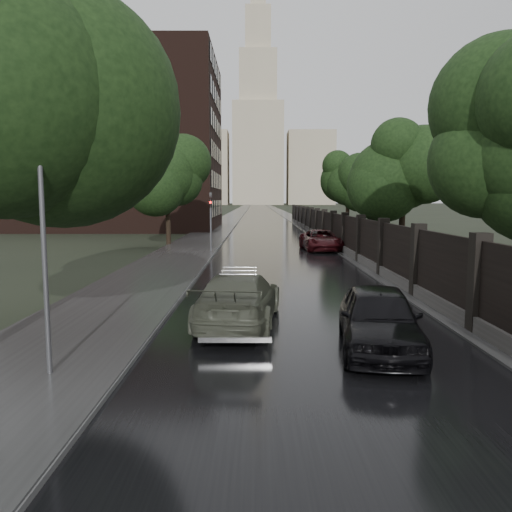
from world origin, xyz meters
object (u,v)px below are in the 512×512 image
(tree_right_b, at_px, (404,176))
(volga_sedan, at_px, (239,298))
(traffic_light, at_px, (211,217))
(tree_left_far, at_px, (167,177))
(tree_right_c, at_px, (348,184))
(car_right_near, at_px, (379,319))
(car_right_far, at_px, (321,240))
(lamp_post, at_px, (44,247))

(tree_right_b, height_order, volga_sedan, tree_right_b)
(traffic_light, bearing_deg, tree_left_far, 126.47)
(tree_right_c, xyz_separation_m, volga_sedan, (-9.30, -34.02, -4.20))
(tree_right_b, distance_m, volga_sedan, 18.99)
(car_right_near, bearing_deg, tree_left_far, 117.64)
(traffic_light, bearing_deg, volga_sedan, -82.51)
(traffic_light, distance_m, car_right_far, 7.87)
(tree_right_c, relative_size, car_right_far, 1.35)
(volga_sedan, bearing_deg, lamp_post, 57.40)
(tree_right_c, bearing_deg, tree_left_far, -147.17)
(lamp_post, bearing_deg, traffic_light, 87.32)
(tree_right_c, bearing_deg, lamp_post, -108.52)
(tree_left_far, height_order, car_right_near, tree_left_far)
(tree_left_far, relative_size, traffic_light, 1.85)
(tree_left_far, distance_m, tree_right_c, 18.45)
(traffic_light, height_order, volga_sedan, traffic_light)
(car_right_near, bearing_deg, lamp_post, -156.32)
(tree_right_b, height_order, tree_right_c, same)
(tree_left_far, xyz_separation_m, tree_right_c, (15.50, 10.00, -0.29))
(tree_left_far, height_order, volga_sedan, tree_left_far)
(traffic_light, bearing_deg, lamp_post, -92.68)
(tree_right_b, bearing_deg, tree_right_c, 90.00)
(volga_sedan, distance_m, car_right_far, 21.19)
(lamp_post, bearing_deg, tree_right_b, 57.82)
(tree_left_far, relative_size, car_right_near, 1.65)
(tree_right_b, relative_size, car_right_far, 1.35)
(tree_left_far, xyz_separation_m, lamp_post, (2.60, -28.50, -2.57))
(tree_right_b, bearing_deg, car_right_far, 133.09)
(tree_right_b, distance_m, tree_right_c, 18.00)
(traffic_light, relative_size, car_right_far, 0.77)
(car_right_near, bearing_deg, car_right_far, 93.70)
(car_right_near, xyz_separation_m, car_right_far, (1.62, 23.07, -0.04))
(lamp_post, xyz_separation_m, car_right_near, (7.00, 2.00, -1.91))
(volga_sedan, bearing_deg, tree_left_far, -69.37)
(lamp_post, relative_size, car_right_far, 0.98)
(lamp_post, bearing_deg, car_right_far, 71.02)
(volga_sedan, bearing_deg, tree_right_c, -99.13)
(tree_left_far, bearing_deg, traffic_light, -53.53)
(tree_left_far, bearing_deg, volga_sedan, -75.52)
(tree_left_far, height_order, tree_right_b, tree_left_far)
(tree_left_far, relative_size, tree_right_b, 1.05)
(tree_right_b, bearing_deg, volga_sedan, -120.14)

